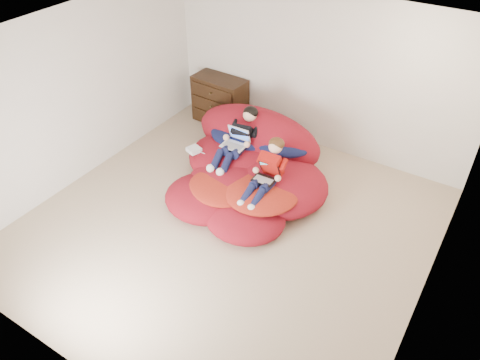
{
  "coord_description": "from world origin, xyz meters",
  "views": [
    {
      "loc": [
        2.61,
        -3.81,
        4.28
      ],
      "look_at": [
        0.09,
        0.17,
        0.7
      ],
      "focal_mm": 35.0,
      "sensor_mm": 36.0,
      "label": 1
    }
  ],
  "objects_px": {
    "dresser": "(220,100)",
    "beanbag_pile": "(249,166)",
    "older_boy": "(240,136)",
    "younger_boy": "(268,169)",
    "laptop_black": "(266,174)",
    "laptop_white": "(236,140)"
  },
  "relations": [
    {
      "from": "beanbag_pile",
      "to": "dresser",
      "type": "bearing_deg",
      "value": 137.89
    },
    {
      "from": "laptop_black",
      "to": "dresser",
      "type": "bearing_deg",
      "value": 139.12
    },
    {
      "from": "older_boy",
      "to": "younger_boy",
      "type": "bearing_deg",
      "value": -32.17
    },
    {
      "from": "older_boy",
      "to": "dresser",
      "type": "bearing_deg",
      "value": 135.09
    },
    {
      "from": "dresser",
      "to": "beanbag_pile",
      "type": "bearing_deg",
      "value": -42.11
    },
    {
      "from": "beanbag_pile",
      "to": "laptop_white",
      "type": "height_order",
      "value": "beanbag_pile"
    },
    {
      "from": "younger_boy",
      "to": "laptop_black",
      "type": "height_order",
      "value": "younger_boy"
    },
    {
      "from": "dresser",
      "to": "beanbag_pile",
      "type": "xyz_separation_m",
      "value": [
        1.38,
        -1.25,
        -0.15
      ]
    },
    {
      "from": "younger_boy",
      "to": "laptop_black",
      "type": "xyz_separation_m",
      "value": [
        -0.0,
        -0.03,
        -0.07
      ]
    },
    {
      "from": "dresser",
      "to": "older_boy",
      "type": "height_order",
      "value": "older_boy"
    },
    {
      "from": "laptop_white",
      "to": "laptop_black",
      "type": "bearing_deg",
      "value": -28.31
    },
    {
      "from": "laptop_white",
      "to": "laptop_black",
      "type": "relative_size",
      "value": 1.13
    },
    {
      "from": "beanbag_pile",
      "to": "younger_boy",
      "type": "height_order",
      "value": "younger_boy"
    },
    {
      "from": "laptop_black",
      "to": "younger_boy",
      "type": "bearing_deg",
      "value": 90.0
    },
    {
      "from": "dresser",
      "to": "older_boy",
      "type": "relative_size",
      "value": 0.86
    },
    {
      "from": "younger_boy",
      "to": "laptop_white",
      "type": "distance_m",
      "value": 0.83
    },
    {
      "from": "younger_boy",
      "to": "dresser",
      "type": "bearing_deg",
      "value": 139.61
    },
    {
      "from": "dresser",
      "to": "laptop_black",
      "type": "bearing_deg",
      "value": -40.88
    },
    {
      "from": "younger_boy",
      "to": "laptop_black",
      "type": "bearing_deg",
      "value": -90.0
    },
    {
      "from": "beanbag_pile",
      "to": "laptop_white",
      "type": "xyz_separation_m",
      "value": [
        -0.25,
        0.03,
        0.35
      ]
    },
    {
      "from": "dresser",
      "to": "younger_boy",
      "type": "relative_size",
      "value": 1.04
    },
    {
      "from": "dresser",
      "to": "laptop_black",
      "type": "distance_m",
      "value": 2.47
    }
  ]
}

